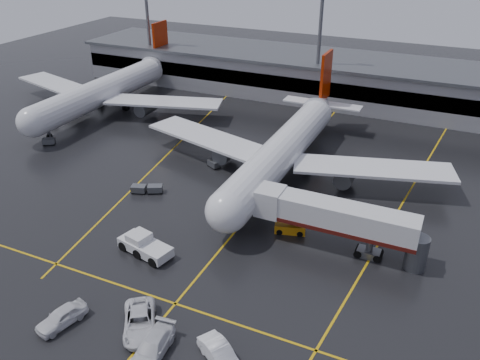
% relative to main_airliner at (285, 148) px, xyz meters
% --- Properties ---
extents(ground, '(220.00, 220.00, 0.00)m').
position_rel_main_airliner_xyz_m(ground, '(0.00, -9.70, -4.21)').
color(ground, black).
rests_on(ground, ground).
extents(apron_line_centre, '(0.25, 90.00, 0.02)m').
position_rel_main_airliner_xyz_m(apron_line_centre, '(0.00, -9.70, -4.20)').
color(apron_line_centre, gold).
rests_on(apron_line_centre, ground).
extents(apron_line_stop, '(60.00, 0.25, 0.02)m').
position_rel_main_airliner_xyz_m(apron_line_stop, '(0.00, -31.70, -4.20)').
color(apron_line_stop, gold).
rests_on(apron_line_stop, ground).
extents(apron_line_left, '(9.99, 69.35, 0.02)m').
position_rel_main_airliner_xyz_m(apron_line_left, '(-20.00, 0.30, -4.20)').
color(apron_line_left, gold).
rests_on(apron_line_left, ground).
extents(apron_line_right, '(7.57, 69.64, 0.02)m').
position_rel_main_airliner_xyz_m(apron_line_right, '(18.00, 0.30, -4.20)').
color(apron_line_right, gold).
rests_on(apron_line_right, ground).
extents(terminal, '(122.00, 19.00, 8.60)m').
position_rel_main_airliner_xyz_m(terminal, '(0.00, 38.23, 0.11)').
color(terminal, gray).
rests_on(terminal, ground).
extents(light_mast_left, '(3.00, 1.20, 25.45)m').
position_rel_main_airliner_xyz_m(light_mast_left, '(-45.00, 32.30, 10.27)').
color(light_mast_left, '#595B60').
rests_on(light_mast_left, ground).
extents(light_mast_mid, '(3.00, 1.20, 25.45)m').
position_rel_main_airliner_xyz_m(light_mast_mid, '(-5.00, 32.30, 10.27)').
color(light_mast_mid, '#595B60').
rests_on(light_mast_mid, ground).
extents(main_airliner, '(48.80, 45.60, 14.10)m').
position_rel_main_airliner_xyz_m(main_airliner, '(0.00, 0.00, 0.00)').
color(main_airliner, silver).
rests_on(main_airliner, ground).
extents(second_airliner, '(48.80, 45.60, 14.10)m').
position_rel_main_airliner_xyz_m(second_airliner, '(-42.00, 12.00, 0.00)').
color(second_airliner, silver).
rests_on(second_airliner, ground).
extents(jet_bridge, '(19.90, 3.40, 6.05)m').
position_rel_main_airliner_xyz_m(jet_bridge, '(11.87, -15.70, -0.28)').
color(jet_bridge, silver).
rests_on(jet_bridge, ground).
extents(pushback_tractor, '(7.09, 4.15, 2.38)m').
position_rel_main_airliner_xyz_m(pushback_tractor, '(-7.70, -25.74, -3.26)').
color(pushback_tractor, silver).
rests_on(pushback_tractor, ground).
extents(belt_loader, '(4.02, 2.56, 2.37)m').
position_rel_main_airliner_xyz_m(belt_loader, '(6.18, -14.74, -3.63)').
color(belt_loader, orange).
rests_on(belt_loader, ground).
extents(service_van_a, '(5.98, 6.89, 1.76)m').
position_rel_main_airliner_xyz_m(service_van_a, '(-1.20, -36.00, -3.33)').
color(service_van_a, silver).
rests_on(service_van_a, ground).
extents(service_van_b, '(3.04, 6.12, 1.71)m').
position_rel_main_airliner_xyz_m(service_van_b, '(1.61, -38.12, -3.35)').
color(service_van_b, silver).
rests_on(service_van_b, ground).
extents(service_van_c, '(5.50, 4.45, 1.76)m').
position_rel_main_airliner_xyz_m(service_van_c, '(7.47, -36.43, -3.33)').
color(service_van_c, white).
rests_on(service_van_c, ground).
extents(service_van_d, '(3.19, 5.37, 1.71)m').
position_rel_main_airliner_xyz_m(service_van_d, '(-8.31, -38.53, -3.35)').
color(service_van_d, silver).
rests_on(service_van_d, ground).
extents(baggage_cart_a, '(2.37, 2.07, 1.12)m').
position_rel_main_airliner_xyz_m(baggage_cart_a, '(-14.44, -13.23, -3.58)').
color(baggage_cart_a, '#595B60').
rests_on(baggage_cart_a, ground).
extents(baggage_cart_b, '(2.30, 1.85, 1.12)m').
position_rel_main_airliner_xyz_m(baggage_cart_b, '(-16.54, -14.21, -3.58)').
color(baggage_cart_b, '#595B60').
rests_on(baggage_cart_b, ground).
extents(baggage_cart_c, '(2.38, 2.09, 1.12)m').
position_rel_main_airliner_xyz_m(baggage_cart_c, '(-10.57, -2.61, -3.58)').
color(baggage_cart_c, '#595B60').
rests_on(baggage_cart_c, ground).
extents(baggage_cart_d, '(2.23, 1.69, 1.12)m').
position_rel_main_airliner_xyz_m(baggage_cart_d, '(-46.38, 0.31, -3.58)').
color(baggage_cart_d, '#595B60').
rests_on(baggage_cart_d, ground).
extents(baggage_cart_e, '(2.38, 2.21, 1.12)m').
position_rel_main_airliner_xyz_m(baggage_cart_e, '(-40.30, -6.60, -3.58)').
color(baggage_cart_e, '#595B60').
rests_on(baggage_cart_e, ground).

